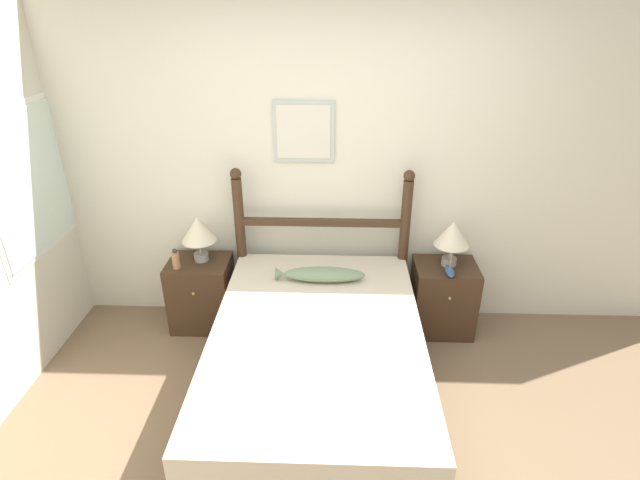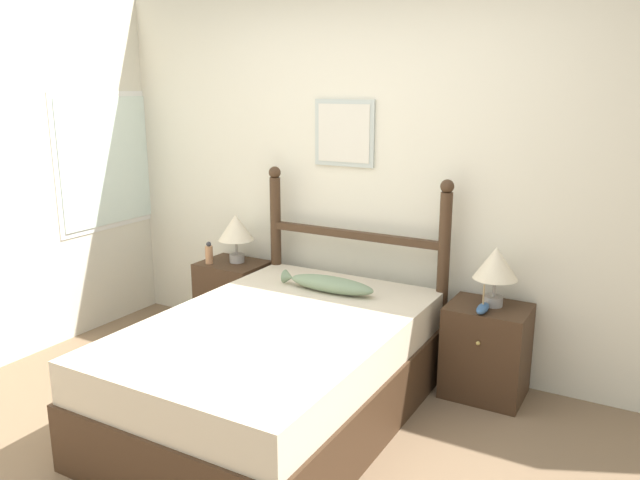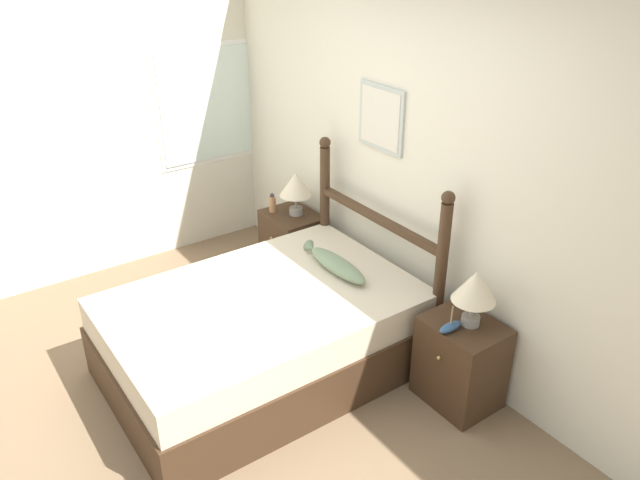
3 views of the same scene
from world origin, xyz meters
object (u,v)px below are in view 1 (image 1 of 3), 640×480
Objects in this scene: nightstand_left at (202,293)px; bed at (317,368)px; bottle at (176,259)px; table_lamp_left at (198,231)px; fish_pillow at (322,274)px; nightstand_right at (443,298)px; model_boat at (450,271)px; table_lamp_right at (452,235)px.

bed is at bearing -41.71° from nightstand_left.
bottle is at bearing 145.43° from bed.
fish_pillow is at bearing -17.38° from table_lamp_left.
table_lamp_left is 0.57× the size of fish_pillow.
bed reaches higher than nightstand_right.
table_lamp_left is 1.92m from model_boat.
nightstand_right is at bearing 41.71° from bed.
table_lamp_left is at bearing 179.12° from nightstand_right.
bed is 3.09× the size of fish_pillow.
nightstand_right is at bearing -126.38° from table_lamp_right.
nightstand_right is at bearing 2.86° from bottle.
table_lamp_right is (1.94, 0.02, 0.54)m from nightstand_left.
bed is 1.25m from model_boat.
table_lamp_right is at bearing 3.44° from bottle.
nightstand_left is 1.07m from fish_pillow.
nightstand_left is at bearing 176.33° from model_boat.
model_boat reaches higher than fish_pillow.
nightstand_right is 1.58× the size of table_lamp_left.
bed is 0.69m from fish_pillow.
bed is 11.96× the size of bottle.
bottle reaches higher than nightstand_left.
nightstand_right is 1.05m from fish_pillow.
nightstand_left is 3.46× the size of bottle.
nightstand_left is (-0.96, 0.86, -0.00)m from bed.
fish_pillow is (0.01, 0.59, 0.35)m from bed.
table_lamp_left is at bearing 136.65° from bed.
bed is 5.47× the size of table_lamp_right.
model_boat is (0.96, 0.74, 0.31)m from bed.
bottle is at bearing 179.43° from model_boat.
model_boat is at bearing -98.90° from table_lamp_right.
bed is at bearing -138.29° from nightstand_right.
model_boat reaches higher than nightstand_right.
bed is at bearing -34.57° from bottle.
fish_pillow is (1.11, -0.17, -0.01)m from bottle.
bed is at bearing -142.46° from model_boat.
nightstand_left is 1.58× the size of table_lamp_right.
table_lamp_right reaches higher than bed.
table_lamp_right is (0.02, 0.02, 0.54)m from nightstand_right.
table_lamp_right is (1.92, -0.01, 0.00)m from table_lamp_left.
fish_pillow is at bearing -164.26° from nightstand_right.
bottle is (-0.13, -0.10, 0.36)m from nightstand_left.
model_boat is 0.96m from fish_pillow.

